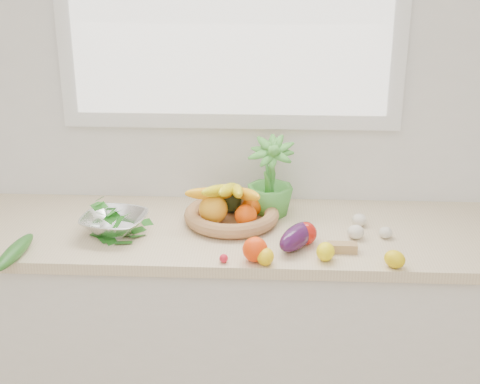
{
  "coord_description": "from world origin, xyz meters",
  "views": [
    {
      "loc": [
        0.16,
        -0.27,
        1.9
      ],
      "look_at": [
        0.05,
        1.93,
        1.05
      ],
      "focal_mm": 50.0,
      "sensor_mm": 36.0,
      "label": 1
    }
  ],
  "objects_px": {
    "cucumber": "(15,252)",
    "colander_with_spinach": "(114,218)",
    "fruit_basket": "(231,210)",
    "potted_herb": "(270,179)",
    "apple": "(305,233)",
    "eggplant": "(297,236)"
  },
  "relations": [
    {
      "from": "cucumber",
      "to": "colander_with_spinach",
      "type": "bearing_deg",
      "value": 36.18
    },
    {
      "from": "cucumber",
      "to": "fruit_basket",
      "type": "xyz_separation_m",
      "value": [
        0.69,
        0.33,
        0.03
      ]
    },
    {
      "from": "cucumber",
      "to": "potted_herb",
      "type": "bearing_deg",
      "value": 26.7
    },
    {
      "from": "fruit_basket",
      "to": "apple",
      "type": "bearing_deg",
      "value": -32.18
    },
    {
      "from": "eggplant",
      "to": "colander_with_spinach",
      "type": "relative_size",
      "value": 0.77
    },
    {
      "from": "apple",
      "to": "colander_with_spinach",
      "type": "relative_size",
      "value": 0.3
    },
    {
      "from": "cucumber",
      "to": "eggplant",
      "type": "bearing_deg",
      "value": 8.04
    },
    {
      "from": "apple",
      "to": "fruit_basket",
      "type": "bearing_deg",
      "value": 147.82
    },
    {
      "from": "cucumber",
      "to": "potted_herb",
      "type": "relative_size",
      "value": 0.86
    },
    {
      "from": "potted_herb",
      "to": "fruit_basket",
      "type": "height_order",
      "value": "potted_herb"
    },
    {
      "from": "potted_herb",
      "to": "colander_with_spinach",
      "type": "distance_m",
      "value": 0.6
    },
    {
      "from": "colander_with_spinach",
      "to": "cucumber",
      "type": "bearing_deg",
      "value": -143.82
    },
    {
      "from": "cucumber",
      "to": "colander_with_spinach",
      "type": "distance_m",
      "value": 0.36
    },
    {
      "from": "potted_herb",
      "to": "fruit_basket",
      "type": "bearing_deg",
      "value": -148.15
    },
    {
      "from": "apple",
      "to": "potted_herb",
      "type": "bearing_deg",
      "value": 115.84
    },
    {
      "from": "apple",
      "to": "cucumber",
      "type": "bearing_deg",
      "value": -170.45
    },
    {
      "from": "eggplant",
      "to": "apple",
      "type": "bearing_deg",
      "value": 45.53
    },
    {
      "from": "apple",
      "to": "colander_with_spinach",
      "type": "bearing_deg",
      "value": 175.98
    },
    {
      "from": "cucumber",
      "to": "colander_with_spinach",
      "type": "relative_size",
      "value": 1.02
    },
    {
      "from": "eggplant",
      "to": "cucumber",
      "type": "xyz_separation_m",
      "value": [
        -0.93,
        -0.13,
        -0.02
      ]
    },
    {
      "from": "eggplant",
      "to": "fruit_basket",
      "type": "relative_size",
      "value": 0.49
    },
    {
      "from": "cucumber",
      "to": "apple",
      "type": "bearing_deg",
      "value": 9.55
    }
  ]
}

